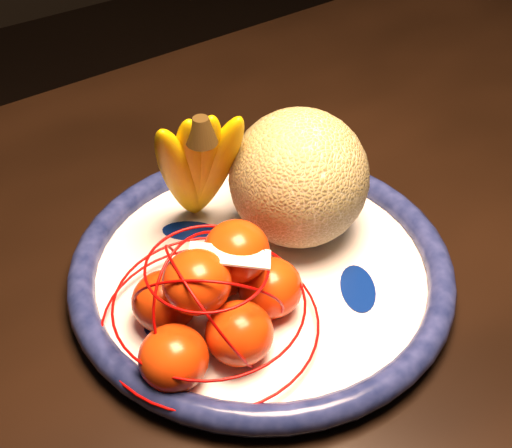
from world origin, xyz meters
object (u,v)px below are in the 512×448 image
fruit_bowl (261,269)px  cantaloupe (299,178)px  dining_table (350,233)px  mandarin_bag (214,298)px  banana_bunch (197,163)px

fruit_bowl → cantaloupe: bearing=24.0°
dining_table → cantaloupe: (-0.12, -0.04, 0.16)m
fruit_bowl → dining_table: bearing=20.5°
mandarin_bag → dining_table: bearing=22.5°
fruit_bowl → mandarin_bag: size_ratio=1.83×
fruit_bowl → cantaloupe: 0.10m
banana_bunch → dining_table: bearing=10.7°
cantaloupe → mandarin_bag: (-0.14, -0.07, -0.03)m
dining_table → fruit_bowl: fruit_bowl is taller
cantaloupe → banana_bunch: size_ratio=0.82×
fruit_bowl → mandarin_bag: (-0.08, -0.04, 0.04)m
dining_table → fruit_bowl: (-0.18, -0.07, 0.09)m
cantaloupe → banana_bunch: banana_bunch is taller
fruit_bowl → banana_bunch: size_ratio=2.23×
dining_table → fruit_bowl: 0.21m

